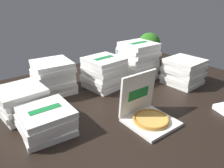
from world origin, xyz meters
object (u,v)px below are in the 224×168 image
object	(u,v)px
open_pizza_box	(147,112)
water_bottle_0	(118,56)
pizza_stack_left_far	(46,121)
pizza_stack_center_near	(104,73)
water_bottle_2	(122,57)
potted_plant	(149,47)
pizza_stack_left_mid	(22,101)
pizza_stack_right_mid	(138,61)
water_bottle_1	(125,55)
pizza_stack_right_far	(183,72)
pizza_stack_center_far	(53,77)

from	to	relation	value
open_pizza_box	water_bottle_0	distance (m)	1.41
pizza_stack_left_far	pizza_stack_center_near	size ratio (longest dim) A/B	0.91
open_pizza_box	water_bottle_2	world-z (taller)	open_pizza_box
pizza_stack_left_far	potted_plant	world-z (taller)	potted_plant
pizza_stack_left_mid	open_pizza_box	bearing A→B (deg)	-43.47
pizza_stack_left_far	pizza_stack_right_mid	world-z (taller)	pizza_stack_right_mid
water_bottle_1	potted_plant	bearing A→B (deg)	-40.22
pizza_stack_center_near	water_bottle_0	xyz separation A→B (m)	(0.58, 0.50, -0.04)
pizza_stack_right_far	water_bottle_0	world-z (taller)	pizza_stack_right_far
pizza_stack_right_far	pizza_stack_center_near	xyz separation A→B (m)	(-0.74, 0.44, 0.02)
water_bottle_2	pizza_stack_right_far	bearing A→B (deg)	-81.39
open_pizza_box	pizza_stack_center_near	size ratio (longest dim) A/B	0.90
pizza_stack_left_far	pizza_stack_left_mid	size ratio (longest dim) A/B	0.94
pizza_stack_center_near	water_bottle_1	distance (m)	0.87
water_bottle_0	potted_plant	world-z (taller)	potted_plant
water_bottle_2	pizza_stack_left_far	bearing A→B (deg)	-149.34
pizza_stack_center_far	water_bottle_1	distance (m)	1.21
open_pizza_box	pizza_stack_right_far	world-z (taller)	open_pizza_box
pizza_stack_right_mid	water_bottle_2	world-z (taller)	pizza_stack_right_mid
pizza_stack_left_far	water_bottle_2	xyz separation A→B (m)	(1.39, 0.83, 0.03)
pizza_stack_center_near	water_bottle_2	bearing A→B (deg)	35.57
pizza_stack_left_far	pizza_stack_center_far	distance (m)	0.68
pizza_stack_center_near	potted_plant	bearing A→B (deg)	16.84
open_pizza_box	pizza_stack_right_mid	size ratio (longest dim) A/B	0.90
open_pizza_box	pizza_stack_left_far	xyz separation A→B (m)	(-0.68, 0.34, 0.01)
pizza_stack_center_near	water_bottle_2	distance (m)	0.75
pizza_stack_center_near	potted_plant	world-z (taller)	potted_plant
pizza_stack_right_far	water_bottle_0	bearing A→B (deg)	99.75
open_pizza_box	pizza_stack_left_mid	bearing A→B (deg)	136.53
pizza_stack_center_far	water_bottle_0	xyz separation A→B (m)	(1.05, 0.30, -0.04)
pizza_stack_left_far	water_bottle_1	bearing A→B (deg)	30.90
open_pizza_box	water_bottle_2	bearing A→B (deg)	58.41
open_pizza_box	pizza_stack_center_far	distance (m)	1.01
pizza_stack_center_far	water_bottle_1	xyz separation A→B (m)	(1.17, 0.29, -0.04)
pizza_stack_center_near	water_bottle_0	size ratio (longest dim) A/B	1.69
pizza_stack_center_near	pizza_stack_right_mid	bearing A→B (deg)	-1.96
pizza_stack_right_mid	water_bottle_2	xyz separation A→B (m)	(0.15, 0.45, -0.09)
pizza_stack_left_mid	potted_plant	bearing A→B (deg)	10.02
pizza_stack_center_far	pizza_stack_center_near	bearing A→B (deg)	-23.97
water_bottle_2	water_bottle_0	bearing A→B (deg)	113.73
pizza_stack_left_mid	pizza_stack_right_mid	bearing A→B (deg)	0.55
pizza_stack_right_far	pizza_stack_left_mid	distance (m)	1.64
pizza_stack_center_far	open_pizza_box	bearing A→B (deg)	-68.89
pizza_stack_left_mid	water_bottle_1	distance (m)	1.64
pizza_stack_right_far	water_bottle_0	size ratio (longest dim) A/B	1.59
pizza_stack_left_far	water_bottle_2	bearing A→B (deg)	30.66
pizza_stack_right_mid	pizza_stack_center_near	xyz separation A→B (m)	(-0.46, 0.02, -0.05)
open_pizza_box	potted_plant	bearing A→B (deg)	43.80
water_bottle_2	pizza_stack_center_near	bearing A→B (deg)	-144.43
pizza_stack_right_mid	water_bottle_0	world-z (taller)	pizza_stack_right_mid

